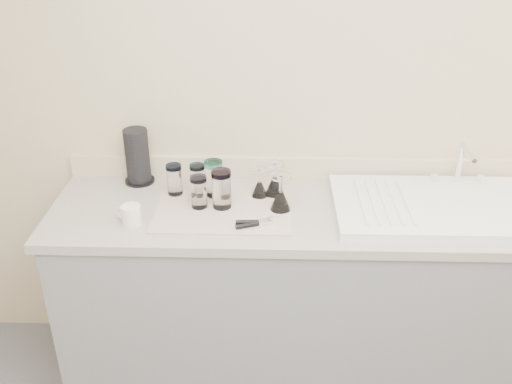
{
  "coord_description": "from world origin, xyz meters",
  "views": [
    {
      "loc": [
        -0.12,
        -0.85,
        2.05
      ],
      "look_at": [
        -0.18,
        1.15,
        1.0
      ],
      "focal_mm": 40.0,
      "sensor_mm": 36.0,
      "label": 1
    }
  ],
  "objects_px": {
    "sink_unit": "(435,206)",
    "paper_towel_roll": "(137,157)",
    "tumbler_purple": "(214,178)",
    "tumbler_lavender": "(222,189)",
    "goblet_back_right": "(274,184)",
    "can_opener": "(255,223)",
    "tumbler_teal": "(174,179)",
    "goblet_front_right": "(281,198)",
    "white_mug": "(131,215)",
    "tumbler_blue": "(199,192)",
    "tumbler_cyan": "(198,179)",
    "goblet_back_left": "(259,187)"
  },
  "relations": [
    {
      "from": "tumbler_purple",
      "to": "white_mug",
      "type": "distance_m",
      "value": 0.39
    },
    {
      "from": "paper_towel_roll",
      "to": "white_mug",
      "type": "bearing_deg",
      "value": -83.08
    },
    {
      "from": "tumbler_purple",
      "to": "goblet_front_right",
      "type": "height_order",
      "value": "tumbler_purple"
    },
    {
      "from": "tumbler_blue",
      "to": "paper_towel_roll",
      "type": "relative_size",
      "value": 0.55
    },
    {
      "from": "tumbler_purple",
      "to": "sink_unit",
      "type": "bearing_deg",
      "value": -5.82
    },
    {
      "from": "can_opener",
      "to": "paper_towel_roll",
      "type": "bearing_deg",
      "value": 144.34
    },
    {
      "from": "tumbler_purple",
      "to": "tumbler_lavender",
      "type": "bearing_deg",
      "value": -68.27
    },
    {
      "from": "tumbler_cyan",
      "to": "tumbler_blue",
      "type": "relative_size",
      "value": 0.95
    },
    {
      "from": "tumbler_lavender",
      "to": "can_opener",
      "type": "bearing_deg",
      "value": -46.16
    },
    {
      "from": "tumbler_blue",
      "to": "tumbler_cyan",
      "type": "bearing_deg",
      "value": 99.33
    },
    {
      "from": "sink_unit",
      "to": "goblet_back_right",
      "type": "xyz_separation_m",
      "value": [
        -0.66,
        0.11,
        0.04
      ]
    },
    {
      "from": "goblet_back_left",
      "to": "white_mug",
      "type": "bearing_deg",
      "value": -155.08
    },
    {
      "from": "tumbler_teal",
      "to": "goblet_front_right",
      "type": "relative_size",
      "value": 0.89
    },
    {
      "from": "can_opener",
      "to": "white_mug",
      "type": "height_order",
      "value": "white_mug"
    },
    {
      "from": "tumbler_cyan",
      "to": "tumbler_blue",
      "type": "height_order",
      "value": "tumbler_blue"
    },
    {
      "from": "tumbler_lavender",
      "to": "goblet_back_right",
      "type": "relative_size",
      "value": 1.12
    },
    {
      "from": "tumbler_blue",
      "to": "goblet_back_left",
      "type": "distance_m",
      "value": 0.27
    },
    {
      "from": "tumbler_cyan",
      "to": "goblet_back_right",
      "type": "bearing_deg",
      "value": -0.99
    },
    {
      "from": "goblet_front_right",
      "to": "paper_towel_roll",
      "type": "distance_m",
      "value": 0.68
    },
    {
      "from": "tumbler_blue",
      "to": "paper_towel_roll",
      "type": "xyz_separation_m",
      "value": [
        -0.3,
        0.24,
        0.04
      ]
    },
    {
      "from": "tumbler_blue",
      "to": "tumbler_lavender",
      "type": "distance_m",
      "value": 0.09
    },
    {
      "from": "goblet_back_right",
      "to": "can_opener",
      "type": "xyz_separation_m",
      "value": [
        -0.08,
        -0.26,
        -0.04
      ]
    },
    {
      "from": "can_opener",
      "to": "tumbler_teal",
      "type": "bearing_deg",
      "value": 143.9
    },
    {
      "from": "can_opener",
      "to": "paper_towel_roll",
      "type": "height_order",
      "value": "paper_towel_roll"
    },
    {
      "from": "goblet_front_right",
      "to": "can_opener",
      "type": "bearing_deg",
      "value": -127.97
    },
    {
      "from": "tumbler_teal",
      "to": "tumbler_lavender",
      "type": "distance_m",
      "value": 0.24
    },
    {
      "from": "white_mug",
      "to": "paper_towel_roll",
      "type": "relative_size",
      "value": 0.46
    },
    {
      "from": "tumbler_cyan",
      "to": "goblet_back_right",
      "type": "relative_size",
      "value": 0.9
    },
    {
      "from": "goblet_back_right",
      "to": "white_mug",
      "type": "xyz_separation_m",
      "value": [
        -0.56,
        -0.25,
        -0.02
      ]
    },
    {
      "from": "tumbler_lavender",
      "to": "paper_towel_roll",
      "type": "height_order",
      "value": "paper_towel_roll"
    },
    {
      "from": "sink_unit",
      "to": "tumbler_cyan",
      "type": "distance_m",
      "value": 0.99
    },
    {
      "from": "tumbler_blue",
      "to": "goblet_back_left",
      "type": "height_order",
      "value": "tumbler_blue"
    },
    {
      "from": "tumbler_blue",
      "to": "white_mug",
      "type": "relative_size",
      "value": 1.19
    },
    {
      "from": "goblet_front_right",
      "to": "paper_towel_roll",
      "type": "height_order",
      "value": "paper_towel_roll"
    },
    {
      "from": "goblet_back_left",
      "to": "white_mug",
      "type": "xyz_separation_m",
      "value": [
        -0.5,
        -0.23,
        -0.01
      ]
    },
    {
      "from": "sink_unit",
      "to": "tumbler_teal",
      "type": "distance_m",
      "value": 1.09
    },
    {
      "from": "tumbler_teal",
      "to": "goblet_back_right",
      "type": "bearing_deg",
      "value": 0.97
    },
    {
      "from": "sink_unit",
      "to": "tumbler_cyan",
      "type": "relative_size",
      "value": 6.32
    },
    {
      "from": "sink_unit",
      "to": "paper_towel_roll",
      "type": "relative_size",
      "value": 3.29
    },
    {
      "from": "tumbler_cyan",
      "to": "goblet_back_left",
      "type": "height_order",
      "value": "tumbler_cyan"
    },
    {
      "from": "tumbler_purple",
      "to": "tumbler_blue",
      "type": "height_order",
      "value": "tumbler_purple"
    },
    {
      "from": "tumbler_teal",
      "to": "can_opener",
      "type": "xyz_separation_m",
      "value": [
        0.35,
        -0.25,
        -0.06
      ]
    },
    {
      "from": "goblet_back_left",
      "to": "white_mug",
      "type": "relative_size",
      "value": 1.06
    },
    {
      "from": "tumbler_teal",
      "to": "white_mug",
      "type": "bearing_deg",
      "value": -119.43
    },
    {
      "from": "tumbler_purple",
      "to": "can_opener",
      "type": "relative_size",
      "value": 1.04
    },
    {
      "from": "goblet_back_left",
      "to": "goblet_front_right",
      "type": "relative_size",
      "value": 0.81
    },
    {
      "from": "tumbler_lavender",
      "to": "tumbler_purple",
      "type": "bearing_deg",
      "value": 111.73
    },
    {
      "from": "goblet_back_right",
      "to": "tumbler_purple",
      "type": "bearing_deg",
      "value": -177.08
    },
    {
      "from": "tumbler_teal",
      "to": "tumbler_purple",
      "type": "xyz_separation_m",
      "value": [
        0.17,
        -0.01,
        0.01
      ]
    },
    {
      "from": "tumbler_purple",
      "to": "goblet_back_left",
      "type": "distance_m",
      "value": 0.2
    }
  ]
}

